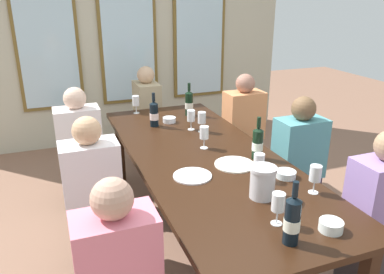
% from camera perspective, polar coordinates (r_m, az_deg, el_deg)
% --- Properties ---
extents(ground_plane, '(12.00, 12.00, 0.00)m').
position_cam_1_polar(ground_plane, '(3.17, 1.68, -15.04)').
color(ground_plane, '#835C48').
extents(back_wall_with_windows, '(4.20, 0.10, 2.90)m').
position_cam_1_polar(back_wall_with_windows, '(5.01, -9.62, 15.74)').
color(back_wall_with_windows, '#BBB69E').
rests_on(back_wall_with_windows, ground).
extents(dining_table, '(1.00, 2.61, 0.74)m').
position_cam_1_polar(dining_table, '(2.83, 1.82, -3.81)').
color(dining_table, black).
rests_on(dining_table, ground).
extents(white_plate_0, '(0.25, 0.25, 0.01)m').
position_cam_1_polar(white_plate_0, '(2.48, 0.06, -5.78)').
color(white_plate_0, white).
rests_on(white_plate_0, dining_table).
extents(white_plate_1, '(0.27, 0.27, 0.01)m').
position_cam_1_polar(white_plate_1, '(2.65, 6.31, -4.06)').
color(white_plate_1, white).
rests_on(white_plate_1, dining_table).
extents(metal_pitcher, '(0.16, 0.16, 0.19)m').
position_cam_1_polar(metal_pitcher, '(2.24, 10.41, -6.57)').
color(metal_pitcher, silver).
rests_on(metal_pitcher, dining_table).
extents(wine_bottle_0, '(0.08, 0.08, 0.31)m').
position_cam_1_polar(wine_bottle_0, '(2.74, 9.69, -0.90)').
color(wine_bottle_0, black).
rests_on(wine_bottle_0, dining_table).
extents(wine_bottle_1, '(0.08, 0.08, 0.30)m').
position_cam_1_polar(wine_bottle_1, '(3.39, -5.64, 3.44)').
color(wine_bottle_1, black).
rests_on(wine_bottle_1, dining_table).
extents(wine_bottle_2, '(0.08, 0.08, 0.32)m').
position_cam_1_polar(wine_bottle_2, '(1.87, 14.62, -11.81)').
color(wine_bottle_2, black).
rests_on(wine_bottle_2, dining_table).
extents(wine_bottle_3, '(0.08, 0.08, 0.32)m').
position_cam_1_polar(wine_bottle_3, '(3.68, -0.43, 5.04)').
color(wine_bottle_3, black).
rests_on(wine_bottle_3, dining_table).
extents(tasting_bowl_0, '(0.12, 0.12, 0.05)m').
position_cam_1_polar(tasting_bowl_0, '(3.51, -3.38, 2.56)').
color(tasting_bowl_0, white).
rests_on(tasting_bowl_0, dining_table).
extents(tasting_bowl_1, '(0.13, 0.13, 0.04)m').
position_cam_1_polar(tasting_bowl_1, '(2.53, 13.74, -5.37)').
color(tasting_bowl_1, white).
rests_on(tasting_bowl_1, dining_table).
extents(tasting_bowl_2, '(0.12, 0.12, 0.05)m').
position_cam_1_polar(tasting_bowl_2, '(2.06, 19.89, -12.28)').
color(tasting_bowl_2, white).
rests_on(tasting_bowl_2, dining_table).
extents(wine_glass_0, '(0.07, 0.07, 0.17)m').
position_cam_1_polar(wine_glass_0, '(2.88, 1.82, 0.51)').
color(wine_glass_0, white).
rests_on(wine_glass_0, dining_table).
extents(wine_glass_1, '(0.07, 0.07, 0.17)m').
position_cam_1_polar(wine_glass_1, '(2.35, 17.81, -5.35)').
color(wine_glass_1, white).
rests_on(wine_glass_1, dining_table).
extents(wine_glass_2, '(0.07, 0.07, 0.17)m').
position_cam_1_polar(wine_glass_2, '(3.79, -8.32, 5.21)').
color(wine_glass_2, white).
rests_on(wine_glass_2, dining_table).
extents(wine_glass_3, '(0.07, 0.07, 0.17)m').
position_cam_1_polar(wine_glass_3, '(2.00, 12.74, -9.59)').
color(wine_glass_3, white).
rests_on(wine_glass_3, dining_table).
extents(wine_glass_4, '(0.07, 0.07, 0.17)m').
position_cam_1_polar(wine_glass_4, '(2.43, 9.90, -3.63)').
color(wine_glass_4, white).
rests_on(wine_glass_4, dining_table).
extents(wine_glass_5, '(0.07, 0.07, 0.17)m').
position_cam_1_polar(wine_glass_5, '(3.23, 1.47, 2.75)').
color(wine_glass_5, white).
rests_on(wine_glass_5, dining_table).
extents(wine_glass_6, '(0.07, 0.07, 0.17)m').
position_cam_1_polar(wine_glass_6, '(3.28, -0.15, 3.03)').
color(wine_glass_6, white).
rests_on(wine_glass_6, dining_table).
extents(seated_person_0, '(0.38, 0.24, 1.11)m').
position_cam_1_polar(seated_person_0, '(3.54, -16.18, -2.16)').
color(seated_person_0, '#23302B').
rests_on(seated_person_0, ground).
extents(seated_person_1, '(0.38, 0.24, 1.11)m').
position_cam_1_polar(seated_person_1, '(3.97, 7.56, 0.95)').
color(seated_person_1, '#312232').
rests_on(seated_person_1, ground).
extents(seated_person_3, '(0.38, 0.24, 1.11)m').
position_cam_1_polar(seated_person_3, '(2.70, 25.71, -10.91)').
color(seated_person_3, '#3A3335').
rests_on(seated_person_3, ground).
extents(seated_person_4, '(0.38, 0.24, 1.11)m').
position_cam_1_polar(seated_person_4, '(2.76, -14.39, -8.71)').
color(seated_person_4, '#323834').
rests_on(seated_person_4, ground).
extents(seated_person_5, '(0.38, 0.24, 1.11)m').
position_cam_1_polar(seated_person_5, '(3.24, 15.37, -4.26)').
color(seated_person_5, '#322737').
rests_on(seated_person_5, ground).
extents(seated_person_6, '(0.24, 0.38, 1.11)m').
position_cam_1_polar(seated_person_6, '(4.36, -6.60, 2.80)').
color(seated_person_6, '#2C292C').
rests_on(seated_person_6, ground).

